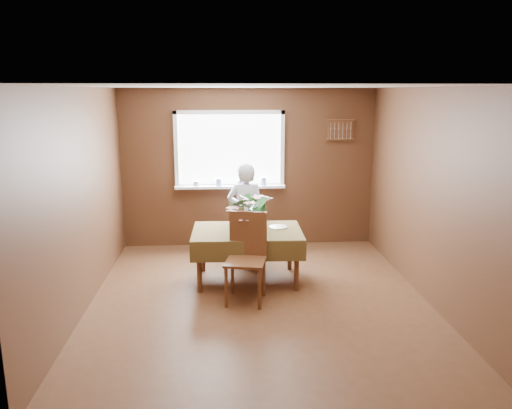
{
  "coord_description": "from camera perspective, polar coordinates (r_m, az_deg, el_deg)",
  "views": [
    {
      "loc": [
        -0.42,
        -5.57,
        2.46
      ],
      "look_at": [
        0.0,
        0.55,
        1.05
      ],
      "focal_mm": 35.0,
      "sensor_mm": 36.0,
      "label": 1
    }
  ],
  "objects": [
    {
      "name": "window_assembly",
      "position": [
        7.85,
        -2.98,
        4.87
      ],
      "size": [
        1.72,
        0.2,
        1.22
      ],
      "color": "white",
      "rests_on": "wall_back"
    },
    {
      "name": "chair_far",
      "position": [
        7.21,
        -1.06,
        -2.85
      ],
      "size": [
        0.49,
        0.49,
        0.91
      ],
      "rotation": [
        0.0,
        0.0,
        3.45
      ],
      "color": "brown",
      "rests_on": "floor"
    },
    {
      "name": "ceiling",
      "position": [
        5.59,
        0.4,
        13.35
      ],
      "size": [
        4.5,
        4.5,
        0.0
      ],
      "primitive_type": "plane",
      "rotation": [
        3.14,
        0.0,
        0.0
      ],
      "color": "white",
      "rests_on": "wall_back"
    },
    {
      "name": "table_knife",
      "position": [
        6.24,
        0.07,
        -3.49
      ],
      "size": [
        0.03,
        0.21,
        0.0
      ],
      "primitive_type": "cube",
      "rotation": [
        0.0,
        0.0,
        -0.07
      ],
      "color": "silver",
      "rests_on": "dining_table"
    },
    {
      "name": "seated_woman",
      "position": [
        7.09,
        -1.16,
        -1.13
      ],
      "size": [
        0.61,
        0.47,
        1.48
      ],
      "primitive_type": "imported",
      "rotation": [
        0.0,
        0.0,
        2.9
      ],
      "color": "white",
      "rests_on": "floor"
    },
    {
      "name": "wall_back",
      "position": [
        7.93,
        -0.84,
        4.15
      ],
      "size": [
        4.0,
        0.0,
        4.0
      ],
      "primitive_type": "plane",
      "rotation": [
        1.57,
        0.0,
        0.0
      ],
      "color": "brown",
      "rests_on": "floor"
    },
    {
      "name": "flower_bouquet",
      "position": [
        6.23,
        -0.85,
        -0.71
      ],
      "size": [
        0.55,
        0.55,
        0.47
      ],
      "rotation": [
        0.0,
        0.0,
        0.08
      ],
      "color": "white",
      "rests_on": "dining_table"
    },
    {
      "name": "floor",
      "position": [
        6.11,
        0.36,
        -10.82
      ],
      "size": [
        4.5,
        4.5,
        0.0
      ],
      "primitive_type": "plane",
      "color": "#4F2E1B",
      "rests_on": "ground"
    },
    {
      "name": "wall_right",
      "position": [
        6.2,
        19.16,
        0.95
      ],
      "size": [
        0.0,
        4.5,
        4.5
      ],
      "primitive_type": "plane",
      "rotation": [
        1.57,
        0.0,
        -1.57
      ],
      "color": "brown",
      "rests_on": "floor"
    },
    {
      "name": "chair_near",
      "position": [
        5.94,
        -1.08,
        -5.64
      ],
      "size": [
        0.54,
        0.54,
        1.05
      ],
      "rotation": [
        0.0,
        0.0,
        -0.21
      ],
      "color": "brown",
      "rests_on": "floor"
    },
    {
      "name": "spoon_rack",
      "position": [
        8.03,
        9.65,
        8.4
      ],
      "size": [
        0.44,
        0.05,
        0.33
      ],
      "color": "brown",
      "rests_on": "wall_back"
    },
    {
      "name": "wall_left",
      "position": [
        5.92,
        -19.32,
        0.4
      ],
      "size": [
        0.0,
        4.5,
        4.5
      ],
      "primitive_type": "plane",
      "rotation": [
        1.57,
        0.0,
        1.57
      ],
      "color": "brown",
      "rests_on": "floor"
    },
    {
      "name": "wall_front",
      "position": [
        3.56,
        3.11,
        -6.92
      ],
      "size": [
        4.0,
        0.0,
        4.0
      ],
      "primitive_type": "plane",
      "rotation": [
        -1.57,
        0.0,
        0.0
      ],
      "color": "brown",
      "rests_on": "floor"
    },
    {
      "name": "side_plate",
      "position": [
        6.61,
        2.57,
        -2.57
      ],
      "size": [
        0.25,
        0.25,
        0.01
      ],
      "primitive_type": "cylinder",
      "rotation": [
        0.0,
        0.0,
        0.06
      ],
      "color": "white",
      "rests_on": "dining_table"
    },
    {
      "name": "dining_table",
      "position": [
        6.49,
        -1.01,
        -3.66
      ],
      "size": [
        1.44,
        1.0,
        0.69
      ],
      "rotation": [
        0.0,
        0.0,
        -0.02
      ],
      "color": "brown",
      "rests_on": "floor"
    }
  ]
}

